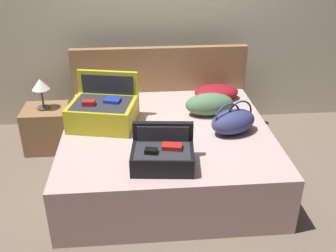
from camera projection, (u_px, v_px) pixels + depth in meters
ground_plane at (171, 201)px, 3.35m from camera, size 12.00×12.00×0.00m
back_wall at (157, 8)px, 4.21m from camera, size 8.00×0.10×2.60m
bed at (167, 153)px, 3.59m from camera, size 1.82×1.75×0.49m
headboard at (160, 91)px, 4.29m from camera, size 1.86×0.08×0.97m
hard_case_large at (103, 111)px, 3.51m from camera, size 0.65×0.58×0.43m
hard_case_medium at (163, 155)px, 2.92m from camera, size 0.49×0.38×0.29m
duffel_bag at (233, 121)px, 3.38m from camera, size 0.48×0.39×0.29m
pillow_near_headboard at (216, 92)px, 4.06m from camera, size 0.47×0.32×0.14m
pillow_center_head at (210, 104)px, 3.71m from camera, size 0.48×0.28×0.21m
nightstand at (47, 128)px, 4.06m from camera, size 0.44×0.40×0.45m
table_lamp at (41, 86)px, 3.85m from camera, size 0.17×0.17×0.32m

